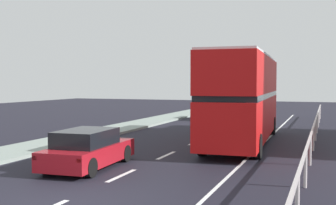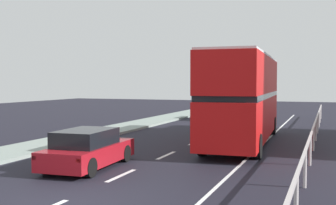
{
  "view_description": "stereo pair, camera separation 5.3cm",
  "coord_description": "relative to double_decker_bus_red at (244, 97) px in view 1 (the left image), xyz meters",
  "views": [
    {
      "loc": [
        6.21,
        -8.96,
        3.02
      ],
      "look_at": [
        -0.1,
        7.9,
        2.17
      ],
      "focal_mm": 45.7,
      "sensor_mm": 36.0,
      "label": 1
    },
    {
      "loc": [
        6.26,
        -8.94,
        3.02
      ],
      "look_at": [
        -0.1,
        7.9,
        2.17
      ],
      "focal_mm": 45.7,
      "sensor_mm": 36.0,
      "label": 2
    }
  ],
  "objects": [
    {
      "name": "ground_plane",
      "position": [
        -2.35,
        -11.99,
        -2.37
      ],
      "size": [
        75.68,
        120.0,
        0.1
      ],
      "primitive_type": "cube",
      "color": "black"
    },
    {
      "name": "lane_paint_markings",
      "position": [
        -0.35,
        -3.6,
        -2.31
      ],
      "size": [
        3.41,
        46.0,
        0.01
      ],
      "color": "silver",
      "rests_on": "ground"
    },
    {
      "name": "bridge_side_railing",
      "position": [
        3.3,
        -2.99,
        -1.43
      ],
      "size": [
        0.1,
        42.0,
        1.1
      ],
      "color": "#BBB0AF",
      "rests_on": "ground"
    },
    {
      "name": "double_decker_bus_red",
      "position": [
        0.0,
        0.0,
        0.0
      ],
      "size": [
        2.99,
        11.49,
        4.33
      ],
      "rotation": [
        0.0,
        0.0,
        0.05
      ],
      "color": "red",
      "rests_on": "ground"
    },
    {
      "name": "hatchback_car_near",
      "position": [
        -4.01,
        -7.95,
        -1.66
      ],
      "size": [
        1.99,
        4.31,
        1.37
      ],
      "rotation": [
        0.0,
        0.0,
        0.06
      ],
      "color": "maroon",
      "rests_on": "ground"
    },
    {
      "name": "sedan_car_ahead",
      "position": [
        -4.92,
        12.64,
        -1.65
      ],
      "size": [
        1.92,
        4.09,
        1.4
      ],
      "rotation": [
        0.0,
        0.0,
        -0.05
      ],
      "color": "gray",
      "rests_on": "ground"
    }
  ]
}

